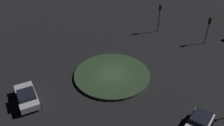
# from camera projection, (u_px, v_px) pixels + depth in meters

# --- Properties ---
(ground_plane) EXTENTS (115.56, 115.56, 0.00)m
(ground_plane) POSITION_uv_depth(u_px,v_px,m) (112.00, 76.00, 29.17)
(ground_plane) COLOR black
(roundabout_island) EXTENTS (8.96, 8.96, 0.29)m
(roundabout_island) POSITION_uv_depth(u_px,v_px,m) (112.00, 75.00, 29.09)
(roundabout_island) COLOR #2D4228
(roundabout_island) RESTS_ON ground_plane
(car_white) EXTENTS (4.27, 3.85, 1.39)m
(car_white) POSITION_uv_depth(u_px,v_px,m) (198.00, 124.00, 21.99)
(car_white) COLOR white
(car_white) RESTS_ON ground_plane
(car_silver) EXTENTS (2.70, 4.34, 1.43)m
(car_silver) POSITION_uv_depth(u_px,v_px,m) (27.00, 97.00, 25.04)
(car_silver) COLOR silver
(car_silver) RESTS_ON ground_plane
(traffic_light_west) EXTENTS (0.38, 0.34, 3.97)m
(traffic_light_west) POSITION_uv_depth(u_px,v_px,m) (209.00, 25.00, 33.97)
(traffic_light_west) COLOR #2D2D2D
(traffic_light_west) RESTS_ON ground_plane
(traffic_light_southwest) EXTENTS (0.39, 0.38, 4.37)m
(traffic_light_southwest) POSITION_uv_depth(u_px,v_px,m) (160.00, 13.00, 36.90)
(traffic_light_southwest) COLOR #2D2D2D
(traffic_light_southwest) RESTS_ON ground_plane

